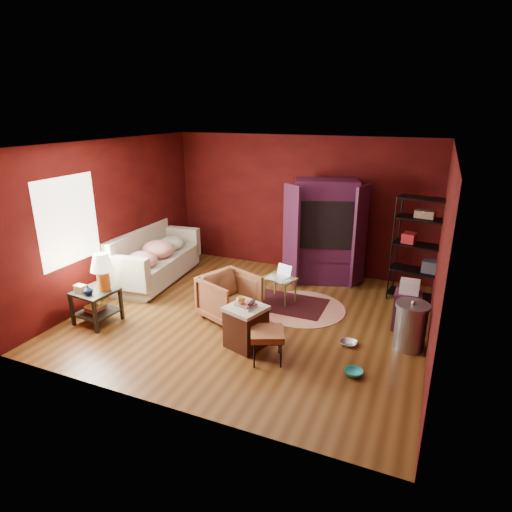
# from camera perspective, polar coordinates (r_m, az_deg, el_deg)

# --- Properties ---
(room) EXTENTS (5.54, 5.04, 2.84)m
(room) POSITION_cam_1_polar(r_m,az_deg,el_deg) (6.71, -1.03, 2.75)
(room) COLOR brown
(room) RESTS_ON ground
(sofa) EXTENTS (0.80, 2.14, 0.82)m
(sofa) POSITION_cam_1_polar(r_m,az_deg,el_deg) (8.74, -13.20, -0.69)
(sofa) COLOR #B6B79E
(sofa) RESTS_ON ground
(armchair) EXTENTS (0.99, 1.02, 0.82)m
(armchair) POSITION_cam_1_polar(r_m,az_deg,el_deg) (7.01, -3.56, -5.22)
(armchair) COLOR black
(armchair) RESTS_ON ground
(pet_bowl_steel) EXTENTS (0.25, 0.10, 0.24)m
(pet_bowl_steel) POSITION_cam_1_polar(r_m,az_deg,el_deg) (6.49, 12.31, -10.61)
(pet_bowl_steel) COLOR silver
(pet_bowl_steel) RESTS_ON ground
(pet_bowl_turquoise) EXTENTS (0.25, 0.17, 0.24)m
(pet_bowl_turquoise) POSITION_cam_1_polar(r_m,az_deg,el_deg) (5.85, 12.96, -14.25)
(pet_bowl_turquoise) COLOR #2AC0C6
(pet_bowl_turquoise) RESTS_ON ground
(vase) EXTENTS (0.16, 0.16, 0.15)m
(vase) POSITION_cam_1_polar(r_m,az_deg,el_deg) (7.11, -21.49, -4.27)
(vase) COLOR #0C1A3F
(vase) RESTS_ON side_table
(mug) EXTENTS (0.15, 0.13, 0.12)m
(mug) POSITION_cam_1_polar(r_m,az_deg,el_deg) (6.01, -2.07, -5.81)
(mug) COLOR #F1E875
(mug) RESTS_ON hamper
(side_table) EXTENTS (0.64, 0.64, 1.16)m
(side_table) POSITION_cam_1_polar(r_m,az_deg,el_deg) (7.20, -20.22, -3.26)
(side_table) COLOR black
(side_table) RESTS_ON ground
(sofa_cushions) EXTENTS (1.12, 2.34, 0.95)m
(sofa_cushions) POSITION_cam_1_polar(r_m,az_deg,el_deg) (8.73, -13.55, -0.36)
(sofa_cushions) COLOR #B6B79E
(sofa_cushions) RESTS_ON sofa
(hamper) EXTENTS (0.64, 0.64, 0.72)m
(hamper) POSITION_cam_1_polar(r_m,az_deg,el_deg) (6.23, -1.35, -9.28)
(hamper) COLOR #462110
(hamper) RESTS_ON ground
(footstool) EXTENTS (0.59, 0.59, 0.46)m
(footstool) POSITION_cam_1_polar(r_m,az_deg,el_deg) (5.87, 1.50, -10.44)
(footstool) COLOR black
(footstool) RESTS_ON ground
(rug_round) EXTENTS (1.79, 1.79, 0.01)m
(rug_round) POSITION_cam_1_polar(r_m,az_deg,el_deg) (7.52, 6.17, -6.93)
(rug_round) COLOR beige
(rug_round) RESTS_ON ground
(rug_oriental) EXTENTS (1.35, 0.90, 0.01)m
(rug_oriental) POSITION_cam_1_polar(r_m,az_deg,el_deg) (7.64, 4.14, -6.32)
(rug_oriental) COLOR #451217
(rug_oriental) RESTS_ON ground
(laptop_desk) EXTENTS (0.62, 0.54, 0.66)m
(laptop_desk) POSITION_cam_1_polar(r_m,az_deg,el_deg) (7.61, 3.26, -3.20)
(laptop_desk) COLOR olive
(laptop_desk) RESTS_ON ground
(tv_armoire) EXTENTS (1.52, 1.14, 2.03)m
(tv_armoire) POSITION_cam_1_polar(r_m,az_deg,el_deg) (8.40, 9.12, 3.42)
(tv_armoire) COLOR #40122E
(tv_armoire) RESTS_ON ground
(wire_shelving) EXTENTS (0.97, 0.55, 1.88)m
(wire_shelving) POSITION_cam_1_polar(r_m,az_deg,el_deg) (7.93, 21.20, 1.23)
(wire_shelving) COLOR black
(wire_shelving) RESTS_ON ground
(small_stand) EXTENTS (0.40, 0.40, 0.81)m
(small_stand) POSITION_cam_1_polar(r_m,az_deg,el_deg) (7.00, 19.71, -4.64)
(small_stand) COLOR #40122E
(small_stand) RESTS_ON ground
(trash_can) EXTENTS (0.57, 0.57, 0.75)m
(trash_can) POSITION_cam_1_polar(r_m,az_deg,el_deg) (6.56, 19.89, -8.74)
(trash_can) COLOR #979A9E
(trash_can) RESTS_ON ground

